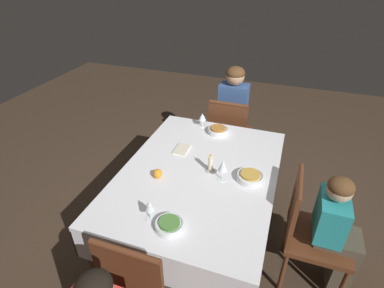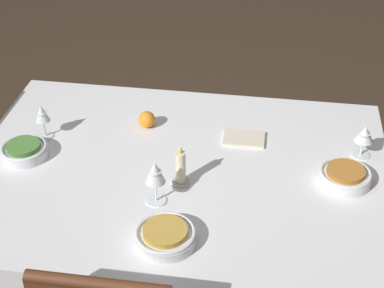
# 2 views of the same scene
# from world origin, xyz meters

# --- Properties ---
(ground_plane) EXTENTS (8.00, 8.00, 0.00)m
(ground_plane) POSITION_xyz_m (0.00, 0.00, 0.00)
(ground_plane) COLOR #3D2D21
(dining_table) EXTENTS (1.58, 1.15, 0.72)m
(dining_table) POSITION_xyz_m (0.00, 0.00, 0.65)
(dining_table) COLOR silver
(dining_table) RESTS_ON ground_plane
(chair_west) EXTENTS (0.44, 0.44, 0.89)m
(chair_west) POSITION_xyz_m (-1.06, 0.00, 0.49)
(chair_west) COLOR #562D19
(chair_west) RESTS_ON ground_plane
(chair_north) EXTENTS (0.44, 0.44, 0.89)m
(chair_north) POSITION_xyz_m (0.09, 0.84, 0.49)
(chair_north) COLOR #562D19
(chair_north) RESTS_ON ground_plane
(person_adult_denim) EXTENTS (0.34, 0.30, 1.18)m
(person_adult_denim) POSITION_xyz_m (-1.22, 0.00, 0.67)
(person_adult_denim) COLOR #4C4233
(person_adult_denim) RESTS_ON ground_plane
(person_child_teal) EXTENTS (0.30, 0.33, 0.96)m
(person_child_teal) POSITION_xyz_m (0.09, 1.02, 0.53)
(person_child_teal) COLOR #4C4233
(person_child_teal) RESTS_ON ground_plane
(bowl_west) EXTENTS (0.19, 0.19, 0.06)m
(bowl_west) POSITION_xyz_m (-0.61, -0.02, 0.75)
(bowl_west) COLOR silver
(bowl_west) RESTS_ON dining_table
(wine_glass_west) EXTENTS (0.07, 0.07, 0.13)m
(wine_glass_west) POSITION_xyz_m (-0.69, -0.19, 0.82)
(wine_glass_west) COLOR white
(wine_glass_west) RESTS_ON dining_table
(bowl_north) EXTENTS (0.20, 0.20, 0.06)m
(bowl_north) POSITION_xyz_m (-0.03, 0.38, 0.75)
(bowl_north) COLOR silver
(bowl_north) RESTS_ON dining_table
(wine_glass_north) EXTENTS (0.07, 0.07, 0.17)m
(wine_glass_north) POSITION_xyz_m (0.04, 0.19, 0.84)
(wine_glass_north) COLOR white
(wine_glass_north) RESTS_ON dining_table
(bowl_east) EXTENTS (0.18, 0.18, 0.06)m
(bowl_east) POSITION_xyz_m (0.59, 0.01, 0.75)
(bowl_east) COLOR silver
(bowl_east) RESTS_ON dining_table
(wine_glass_east) EXTENTS (0.06, 0.06, 0.15)m
(wine_glass_east) POSITION_xyz_m (0.56, -0.13, 0.83)
(wine_glass_east) COLOR white
(wine_glass_east) RESTS_ON dining_table
(candle_centerpiece) EXTENTS (0.07, 0.07, 0.16)m
(candle_centerpiece) POSITION_xyz_m (-0.03, 0.08, 0.78)
(candle_centerpiece) COLOR beige
(candle_centerpiece) RESTS_ON dining_table
(orange_fruit) EXTENTS (0.07, 0.07, 0.07)m
(orange_fruit) POSITION_xyz_m (0.17, -0.27, 0.76)
(orange_fruit) COLOR orange
(orange_fruit) RESTS_ON dining_table
(napkin_red_folded) EXTENTS (0.17, 0.11, 0.01)m
(napkin_red_folded) POSITION_xyz_m (-0.23, -0.23, 0.73)
(napkin_red_folded) COLOR beige
(napkin_red_folded) RESTS_ON dining_table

